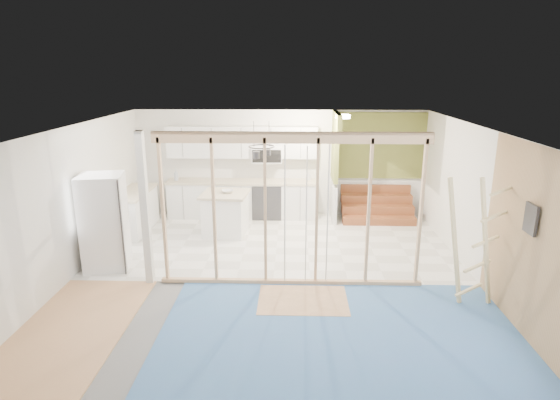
{
  "coord_description": "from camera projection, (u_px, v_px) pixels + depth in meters",
  "views": [
    {
      "loc": [
        0.34,
        -7.28,
        3.52
      ],
      "look_at": [
        0.1,
        0.6,
        1.32
      ],
      "focal_mm": 30.0,
      "sensor_mm": 36.0,
      "label": 1
    }
  ],
  "objects": [
    {
      "name": "room",
      "position": [
        273.0,
        211.0,
        7.61
      ],
      "size": [
        7.01,
        8.01,
        2.61
      ],
      "color": "slate",
      "rests_on": "ground"
    },
    {
      "name": "floor_overlays",
      "position": [
        277.0,
        282.0,
        8.02
      ],
      "size": [
        7.0,
        8.0,
        0.03
      ],
      "color": "white",
      "rests_on": "room"
    },
    {
      "name": "stud_frame",
      "position": [
        259.0,
        195.0,
        7.54
      ],
      "size": [
        4.66,
        0.14,
        2.6
      ],
      "color": "tan",
      "rests_on": "room"
    },
    {
      "name": "base_cabinets",
      "position": [
        212.0,
        203.0,
        11.12
      ],
      "size": [
        4.45,
        2.24,
        0.93
      ],
      "color": "white",
      "rests_on": "room"
    },
    {
      "name": "upper_cabinets",
      "position": [
        245.0,
        143.0,
        11.17
      ],
      "size": [
        3.6,
        0.41,
        0.85
      ],
      "color": "white",
      "rests_on": "room"
    },
    {
      "name": "green_partition",
      "position": [
        365.0,
        181.0,
        11.17
      ],
      "size": [
        2.25,
        1.51,
        2.6
      ],
      "color": "olive",
      "rests_on": "room"
    },
    {
      "name": "pot_rack",
      "position": [
        261.0,
        149.0,
        9.25
      ],
      "size": [
        0.52,
        0.52,
        0.72
      ],
      "color": "black",
      "rests_on": "room"
    },
    {
      "name": "sheathing_panel",
      "position": [
        555.0,
        262.0,
        5.59
      ],
      "size": [
        0.02,
        4.0,
        2.6
      ],
      "primitive_type": "cube",
      "color": "tan",
      "rests_on": "room"
    },
    {
      "name": "electrical_panel",
      "position": [
        531.0,
        219.0,
        6.07
      ],
      "size": [
        0.04,
        0.3,
        0.4
      ],
      "primitive_type": "cube",
      "color": "#38383D",
      "rests_on": "room"
    },
    {
      "name": "ceiling_light",
      "position": [
        343.0,
        116.0,
        10.13
      ],
      "size": [
        0.32,
        0.32,
        0.08
      ],
      "primitive_type": "cylinder",
      "color": "#FFEABF",
      "rests_on": "room"
    },
    {
      "name": "fridge",
      "position": [
        105.0,
        222.0,
        8.4
      ],
      "size": [
        0.89,
        0.86,
        1.75
      ],
      "rotation": [
        0.0,
        0.0,
        0.19
      ],
      "color": "white",
      "rests_on": "room"
    },
    {
      "name": "island",
      "position": [
        225.0,
        214.0,
        10.23
      ],
      "size": [
        1.05,
        1.05,
        0.95
      ],
      "rotation": [
        0.0,
        0.0,
        -0.08
      ],
      "color": "white",
      "rests_on": "room"
    },
    {
      "name": "bowl",
      "position": [
        228.0,
        191.0,
        10.11
      ],
      "size": [
        0.31,
        0.31,
        0.06
      ],
      "primitive_type": "imported",
      "rotation": [
        0.0,
        0.0,
        0.28
      ],
      "color": "silver",
      "rests_on": "island"
    },
    {
      "name": "soap_bottle_a",
      "position": [
        176.0,
        175.0,
        11.27
      ],
      "size": [
        0.13,
        0.13,
        0.28
      ],
      "primitive_type": "imported",
      "rotation": [
        0.0,
        0.0,
        -0.21
      ],
      "color": "#A1A9B4",
      "rests_on": "base_cabinets"
    },
    {
      "name": "soap_bottle_b",
      "position": [
        308.0,
        176.0,
        11.33
      ],
      "size": [
        0.11,
        0.12,
        0.19
      ],
      "primitive_type": "imported",
      "rotation": [
        0.0,
        0.0,
        0.39
      ],
      "color": "silver",
      "rests_on": "base_cabinets"
    },
    {
      "name": "ladder",
      "position": [
        474.0,
        243.0,
        6.92
      ],
      "size": [
        1.07,
        0.24,
        2.05
      ],
      "rotation": [
        0.0,
        0.0,
        0.43
      ],
      "color": "beige",
      "rests_on": "room"
    }
  ]
}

